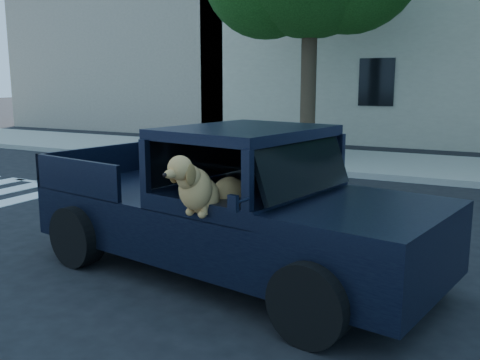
{
  "coord_description": "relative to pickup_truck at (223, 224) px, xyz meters",
  "views": [
    {
      "loc": [
        1.42,
        -4.97,
        2.26
      ],
      "look_at": [
        -1.15,
        -0.05,
        1.22
      ],
      "focal_mm": 40.0,
      "sensor_mm": 36.0,
      "label": 1
    }
  ],
  "objects": [
    {
      "name": "building_left",
      "position": [
        -13.41,
        16.15,
        3.41
      ],
      "size": [
        12.0,
        6.0,
        8.0
      ],
      "primitive_type": "cube",
      "color": "tan",
      "rests_on": "ground"
    },
    {
      "name": "far_sidewalk",
      "position": [
        1.59,
        8.85,
        -0.52
      ],
      "size": [
        60.0,
        4.0,
        0.15
      ],
      "primitive_type": "cube",
      "color": "gray",
      "rests_on": "ground"
    },
    {
      "name": "ground",
      "position": [
        1.59,
        -0.35,
        -0.59
      ],
      "size": [
        120.0,
        120.0,
        0.0
      ],
      "primitive_type": "plane",
      "color": "black",
      "rests_on": "ground"
    },
    {
      "name": "pickup_truck",
      "position": [
        0.0,
        0.0,
        0.0
      ],
      "size": [
        5.16,
        2.91,
        1.75
      ],
      "rotation": [
        0.0,
        0.0,
        -0.18
      ],
      "color": "black",
      "rests_on": "ground"
    }
  ]
}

